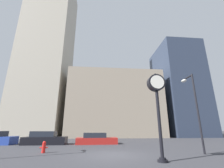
{
  "coord_description": "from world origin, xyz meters",
  "views": [
    {
      "loc": [
        -1.07,
        -10.95,
        1.7
      ],
      "look_at": [
        0.94,
        10.8,
        8.25
      ],
      "focal_mm": 24.0,
      "sensor_mm": 36.0,
      "label": 1
    }
  ],
  "objects_px": {
    "car_red": "(96,139)",
    "street_lamp_right": "(193,99)",
    "fire_hydrant_far": "(44,147)",
    "car_black": "(45,139)",
    "street_clock": "(157,95)"
  },
  "relations": [
    {
      "from": "car_red",
      "to": "fire_hydrant_far",
      "type": "bearing_deg",
      "value": -123.53
    },
    {
      "from": "street_clock",
      "to": "street_lamp_right",
      "type": "height_order",
      "value": "street_lamp_right"
    },
    {
      "from": "car_black",
      "to": "car_red",
      "type": "bearing_deg",
      "value": 0.4
    },
    {
      "from": "car_red",
      "to": "fire_hydrant_far",
      "type": "height_order",
      "value": "car_red"
    },
    {
      "from": "street_clock",
      "to": "car_black",
      "type": "height_order",
      "value": "street_clock"
    },
    {
      "from": "car_black",
      "to": "fire_hydrant_far",
      "type": "xyz_separation_m",
      "value": [
        2.0,
        -6.31,
        -0.19
      ]
    },
    {
      "from": "car_black",
      "to": "street_lamp_right",
      "type": "distance_m",
      "value": 15.77
    },
    {
      "from": "car_red",
      "to": "street_lamp_right",
      "type": "distance_m",
      "value": 11.34
    },
    {
      "from": "street_lamp_right",
      "to": "fire_hydrant_far",
      "type": "bearing_deg",
      "value": 173.68
    },
    {
      "from": "car_black",
      "to": "street_lamp_right",
      "type": "xyz_separation_m",
      "value": [
        13.4,
        -7.57,
        3.4
      ]
    },
    {
      "from": "street_clock",
      "to": "car_red",
      "type": "relative_size",
      "value": 1.05
    },
    {
      "from": "car_black",
      "to": "car_red",
      "type": "height_order",
      "value": "car_black"
    },
    {
      "from": "car_red",
      "to": "street_lamp_right",
      "type": "height_order",
      "value": "street_lamp_right"
    },
    {
      "from": "street_lamp_right",
      "to": "car_black",
      "type": "bearing_deg",
      "value": 150.54
    },
    {
      "from": "car_black",
      "to": "fire_hydrant_far",
      "type": "height_order",
      "value": "car_black"
    }
  ]
}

